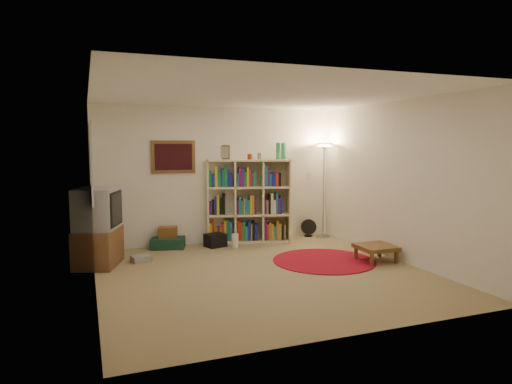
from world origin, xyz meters
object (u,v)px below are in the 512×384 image
floor_lamp (324,159)px  suitcase (168,243)px  floor_fan (309,228)px  bookshelf (247,202)px  side_table (376,248)px  tv_stand (98,229)px

floor_lamp → suitcase: size_ratio=2.79×
floor_lamp → floor_fan: bearing=150.0°
bookshelf → suitcase: bookshelf is taller
suitcase → side_table: 3.54m
side_table → tv_stand: bearing=162.8°
suitcase → tv_stand: bearing=-129.2°
floor_lamp → bookshelf: bearing=174.1°
floor_lamp → side_table: (-0.13, -1.93, -1.32)m
floor_lamp → suitcase: bearing=178.0°
bookshelf → floor_fan: 1.40m
floor_lamp → tv_stand: floor_lamp is taller
bookshelf → floor_lamp: bearing=9.0°
suitcase → side_table: size_ratio=1.18×
bookshelf → floor_lamp: size_ratio=1.00×
side_table → floor_lamp: bearing=86.1°
bookshelf → suitcase: size_ratio=2.79×
tv_stand → suitcase: tv_stand is taller
bookshelf → floor_fan: bearing=14.1°
bookshelf → side_table: 2.57m
tv_stand → bookshelf: bearing=36.5°
floor_lamp → floor_fan: 1.39m
floor_fan → tv_stand: size_ratio=0.30×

